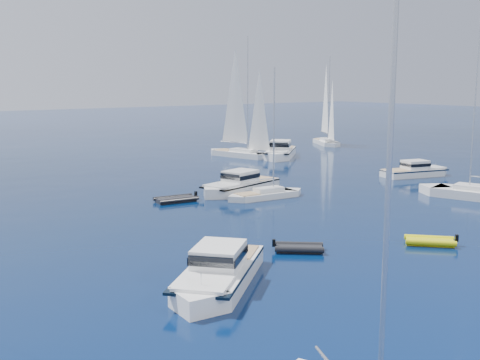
% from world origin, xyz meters
% --- Properties ---
extents(ground, '(400.00, 400.00, 0.00)m').
position_xyz_m(ground, '(0.00, 0.00, 0.00)').
color(ground, navy).
rests_on(ground, ground).
extents(motor_cruiser_left, '(9.87, 9.07, 2.70)m').
position_xyz_m(motor_cruiser_left, '(-11.73, 6.62, 0.00)').
color(motor_cruiser_left, white).
rests_on(motor_cruiser_left, ground).
extents(motor_cruiser_centre, '(10.58, 5.51, 2.66)m').
position_xyz_m(motor_cruiser_centre, '(4.88, 26.91, 0.00)').
color(motor_cruiser_centre, silver).
rests_on(motor_cruiser_centre, ground).
extents(motor_cruiser_far_r, '(9.13, 4.95, 2.29)m').
position_xyz_m(motor_cruiser_far_r, '(26.45, 22.73, 0.00)').
color(motor_cruiser_far_r, silver).
rests_on(motor_cruiser_far_r, ground).
extents(motor_cruiser_distant, '(10.80, 10.24, 3.00)m').
position_xyz_m(motor_cruiser_distant, '(25.22, 44.47, 0.00)').
color(motor_cruiser_distant, white).
rests_on(motor_cruiser_distant, ground).
extents(sailboat_centre, '(8.45, 2.94, 12.17)m').
position_xyz_m(sailboat_centre, '(5.11, 23.16, 0.00)').
color(sailboat_centre, silver).
rests_on(sailboat_centre, ground).
extents(sailboat_sails_r, '(5.85, 11.99, 17.05)m').
position_xyz_m(sailboat_sails_r, '(21.19, 48.15, 0.00)').
color(sailboat_sails_r, white).
rests_on(sailboat_sails_r, ground).
extents(sailboat_sails_far, '(7.22, 10.21, 14.98)m').
position_xyz_m(sailboat_sails_far, '(42.42, 52.61, 0.00)').
color(sailboat_sails_far, silver).
rests_on(sailboat_sails_far, ground).
extents(tender_yellow, '(3.57, 3.68, 0.95)m').
position_xyz_m(tender_yellow, '(3.72, 4.74, 0.00)').
color(tender_yellow, '#D8D60C').
rests_on(tender_yellow, ground).
extents(tender_grey_near, '(3.55, 3.43, 0.95)m').
position_xyz_m(tender_grey_near, '(-4.11, 8.69, 0.00)').
color(tender_grey_near, black).
rests_on(tender_grey_near, ground).
extents(tender_grey_far, '(4.10, 2.56, 0.95)m').
position_xyz_m(tender_grey_far, '(-2.24, 26.66, 0.00)').
color(tender_grey_far, black).
rests_on(tender_grey_far, ground).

